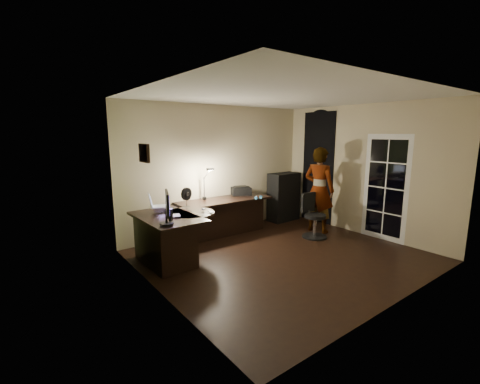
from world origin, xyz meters
TOP-DOWN VIEW (x-y plane):
  - floor at (0.00, 0.00)m, footprint 4.50×4.00m
  - ceiling at (0.00, 0.00)m, footprint 4.50×4.00m
  - wall_back at (0.00, 2.00)m, footprint 4.50×0.01m
  - wall_front at (0.00, -2.00)m, footprint 4.50×0.01m
  - wall_left at (-2.25, 0.00)m, footprint 0.01×4.00m
  - wall_right at (2.25, 0.00)m, footprint 0.01×4.00m
  - green_wall_overlay at (-2.24, 0.00)m, footprint 0.00×4.00m
  - arched_doorway at (2.24, 1.15)m, footprint 0.01×0.90m
  - french_door at (2.24, -0.55)m, footprint 0.02×0.92m
  - framed_picture at (-2.22, 0.45)m, footprint 0.04×0.30m
  - desk_left at (-1.71, 0.97)m, footprint 0.87×1.38m
  - desk_right at (-0.12, 1.63)m, footprint 2.04×0.75m
  - cabinet at (1.67, 1.70)m, footprint 0.79×0.41m
  - laptop_stand at (-1.70, 1.25)m, footprint 0.25×0.22m
  - laptop at (-1.70, 1.25)m, footprint 0.42×0.41m
  - monitor at (-1.93, 0.48)m, footprint 0.29×0.53m
  - mouse at (-1.06, 0.89)m, footprint 0.08×0.10m
  - phone at (-1.03, 0.71)m, footprint 0.09×0.14m
  - pen at (-1.73, 1.22)m, footprint 0.04×0.15m
  - speaker at (-1.80, 0.61)m, footprint 0.09×0.09m
  - notepad at (-1.61, 0.84)m, footprint 0.19×0.22m
  - desk_fan at (-1.09, 1.45)m, footprint 0.27×0.21m
  - headphones at (0.45, 1.20)m, footprint 0.18×0.10m
  - printer at (0.44, 1.80)m, footprint 0.51×0.47m
  - desk_lamp at (-0.48, 1.83)m, footprint 0.29×0.37m
  - office_chair at (1.24, 0.35)m, footprint 0.53×0.53m
  - person at (1.62, 0.58)m, footprint 0.57×0.74m

SIDE VIEW (x-z plane):
  - floor at x=0.00m, z-range -0.01..0.00m
  - desk_right at x=-0.12m, z-range 0.00..0.76m
  - desk_left at x=-1.71m, z-range 0.00..0.79m
  - office_chair at x=1.24m, z-range 0.00..0.90m
  - cabinet at x=1.67m, z-range 0.00..1.16m
  - headphones at x=0.45m, z-range 0.76..0.84m
  - phone at x=-1.03m, z-range 0.81..0.81m
  - notepad at x=-1.61m, z-range 0.81..0.82m
  - pen at x=-1.73m, z-range 0.81..0.82m
  - mouse at x=-1.06m, z-range 0.81..0.84m
  - laptop_stand at x=-1.70m, z-range 0.81..0.90m
  - printer at x=0.44m, z-range 0.76..0.95m
  - speaker at x=-1.80m, z-range 0.81..0.99m
  - person at x=1.62m, z-range 0.00..1.83m
  - desk_fan at x=-1.09m, z-range 0.76..1.13m
  - monitor at x=-1.93m, z-range 0.81..1.15m
  - laptop at x=-1.70m, z-range 0.89..1.13m
  - french_door at x=2.24m, z-range 0.00..2.10m
  - desk_lamp at x=-0.48m, z-range 0.76..1.48m
  - arched_doorway at x=2.24m, z-range 0.00..2.60m
  - wall_back at x=0.00m, z-range 0.00..2.70m
  - wall_front at x=0.00m, z-range 0.00..2.70m
  - wall_left at x=-2.25m, z-range 0.00..2.70m
  - wall_right at x=2.25m, z-range 0.00..2.70m
  - green_wall_overlay at x=-2.24m, z-range 0.00..2.70m
  - framed_picture at x=-2.22m, z-range 1.73..1.98m
  - ceiling at x=0.00m, z-range 2.70..2.71m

